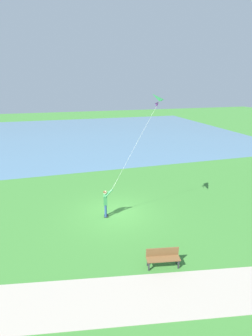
# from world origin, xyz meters

# --- Properties ---
(ground_plane) EXTENTS (120.00, 120.00, 0.00)m
(ground_plane) POSITION_xyz_m (0.00, 0.00, 0.00)
(ground_plane) COLOR #3D7F33
(lake_water) EXTENTS (36.00, 44.00, 0.01)m
(lake_water) POSITION_xyz_m (-26.37, 4.00, 0.00)
(lake_water) COLOR teal
(lake_water) RESTS_ON ground
(walkway_path) EXTENTS (8.22, 31.90, 0.02)m
(walkway_path) POSITION_xyz_m (7.31, 2.00, 0.01)
(walkway_path) COLOR #ADA393
(walkway_path) RESTS_ON ground
(person_kite_flyer) EXTENTS (0.51, 0.63, 1.83)m
(person_kite_flyer) POSITION_xyz_m (0.22, -0.66, 1.05)
(person_kite_flyer) COLOR #232328
(person_kite_flyer) RESTS_ON ground
(flying_kite) EXTENTS (1.27, 2.86, 5.46)m
(flying_kite) POSITION_xyz_m (0.66, 2.03, 6.91)
(flying_kite) COLOR green
(park_bench_near_walkway) EXTENTS (0.71, 1.56, 0.88)m
(park_bench_near_walkway) POSITION_xyz_m (5.39, 0.83, 0.51)
(park_bench_near_walkway) COLOR brown
(park_bench_near_walkway) RESTS_ON ground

